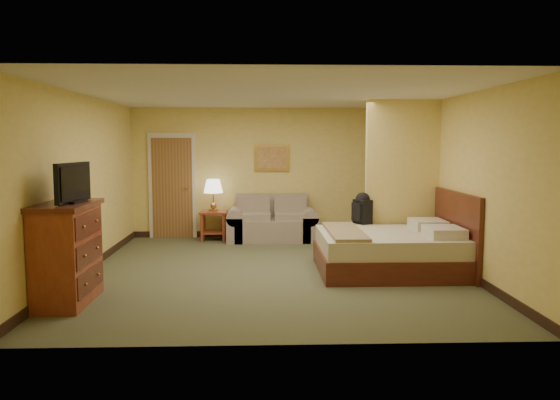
{
  "coord_description": "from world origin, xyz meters",
  "views": [
    {
      "loc": [
        -0.18,
        -7.98,
        1.9
      ],
      "look_at": [
        0.12,
        0.6,
        1.0
      ],
      "focal_mm": 35.0,
      "sensor_mm": 36.0,
      "label": 1
    }
  ],
  "objects_px": {
    "bed": "(396,250)",
    "dresser": "(67,253)",
    "coffee_table": "(361,236)",
    "loveseat": "(272,226)"
  },
  "relations": [
    {
      "from": "coffee_table",
      "to": "bed",
      "type": "bearing_deg",
      "value": -74.64
    },
    {
      "from": "dresser",
      "to": "bed",
      "type": "bearing_deg",
      "value": 18.61
    },
    {
      "from": "loveseat",
      "to": "coffee_table",
      "type": "distance_m",
      "value": 2.14
    },
    {
      "from": "loveseat",
      "to": "dresser",
      "type": "bearing_deg",
      "value": -121.43
    },
    {
      "from": "bed",
      "to": "dresser",
      "type": "bearing_deg",
      "value": -161.39
    },
    {
      "from": "loveseat",
      "to": "bed",
      "type": "xyz_separation_m",
      "value": [
        1.77,
        -2.67,
        0.03
      ]
    },
    {
      "from": "coffee_table",
      "to": "bed",
      "type": "height_order",
      "value": "bed"
    },
    {
      "from": "dresser",
      "to": "coffee_table",
      "type": "bearing_deg",
      "value": 32.71
    },
    {
      "from": "loveseat",
      "to": "bed",
      "type": "relative_size",
      "value": 0.81
    },
    {
      "from": "loveseat",
      "to": "bed",
      "type": "bearing_deg",
      "value": -56.45
    }
  ]
}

